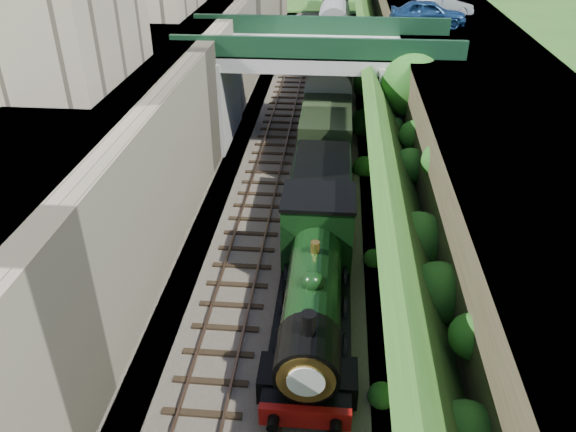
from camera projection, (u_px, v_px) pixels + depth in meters
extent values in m
cube|color=#473F38|center=(304.00, 168.00, 32.63)|extent=(10.00, 90.00, 0.20)
cube|color=#756B56|center=(206.00, 109.00, 31.31)|extent=(1.00, 90.00, 7.00)
cube|color=#262628|center=(145.00, 107.00, 31.58)|extent=(6.00, 90.00, 7.00)
cube|color=#262628|center=(479.00, 124.00, 30.38)|extent=(8.00, 90.00, 6.25)
cube|color=#1E4714|center=(395.00, 128.00, 30.93)|extent=(4.02, 90.00, 6.36)
sphere|color=#194C14|center=(472.00, 337.00, 15.01)|extent=(1.28, 1.28, 1.28)
sphere|color=#194C14|center=(438.00, 294.00, 17.65)|extent=(2.08, 2.08, 2.08)
sphere|color=#194C14|center=(418.00, 243.00, 20.78)|extent=(2.39, 2.39, 2.39)
sphere|color=#194C14|center=(441.00, 161.00, 22.74)|extent=(1.65, 1.65, 1.65)
sphere|color=#194C14|center=(410.00, 166.00, 25.55)|extent=(1.67, 1.67, 1.67)
sphere|color=#194C14|center=(414.00, 136.00, 27.21)|extent=(1.49, 1.49, 1.49)
sphere|color=#194C14|center=(393.00, 130.00, 30.70)|extent=(1.36, 1.36, 1.36)
sphere|color=#194C14|center=(387.00, 113.00, 33.51)|extent=(2.31, 2.31, 2.31)
sphere|color=#194C14|center=(365.00, 124.00, 36.84)|extent=(1.99, 1.99, 1.99)
sphere|color=#194C14|center=(380.00, 86.00, 38.41)|extent=(1.42, 1.42, 1.42)
sphere|color=#194C14|center=(368.00, 86.00, 41.75)|extent=(2.26, 2.26, 2.26)
sphere|color=#194C14|center=(366.00, 78.00, 43.78)|extent=(1.90, 1.90, 1.90)
sphere|color=#194C14|center=(387.00, 32.00, 45.71)|extent=(1.93, 1.93, 1.93)
sphere|color=#194C14|center=(365.00, 52.00, 49.91)|extent=(1.98, 1.98, 1.98)
sphere|color=#194C14|center=(362.00, 46.00, 52.77)|extent=(2.12, 2.12, 2.12)
sphere|color=#194C14|center=(362.00, 41.00, 54.19)|extent=(2.25, 2.25, 2.25)
sphere|color=#194C14|center=(363.00, 29.00, 57.31)|extent=(1.81, 1.81, 1.81)
cube|color=black|center=(270.00, 164.00, 32.71)|extent=(2.50, 90.00, 0.07)
cube|color=brown|center=(257.00, 162.00, 32.72)|extent=(0.08, 90.00, 0.14)
cube|color=brown|center=(282.00, 163.00, 32.61)|extent=(0.08, 90.00, 0.14)
cube|color=black|center=(324.00, 166.00, 32.47)|extent=(2.50, 90.00, 0.07)
cube|color=brown|center=(312.00, 164.00, 32.48)|extent=(0.08, 90.00, 0.14)
cube|color=brown|center=(337.00, 165.00, 32.37)|extent=(0.08, 90.00, 0.14)
cube|color=gray|center=(318.00, 53.00, 33.17)|extent=(16.00, 6.00, 0.90)
cube|color=#143720|center=(316.00, 49.00, 30.24)|extent=(16.00, 0.30, 1.20)
cube|color=#143720|center=(320.00, 26.00, 35.13)|extent=(16.00, 0.30, 1.20)
cube|color=gray|center=(221.00, 97.00, 35.07)|extent=(1.40, 6.40, 5.70)
cube|color=gray|center=(393.00, 102.00, 34.27)|extent=(2.40, 6.40, 5.70)
cube|color=gray|center=(73.00, 30.00, 23.67)|extent=(4.00, 8.00, 4.00)
cylinder|color=black|center=(406.00, 129.00, 32.16)|extent=(0.30, 0.30, 4.40)
sphere|color=#194C14|center=(411.00, 85.00, 30.83)|extent=(3.60, 3.60, 3.60)
sphere|color=#194C14|center=(418.00, 91.00, 31.79)|extent=(2.40, 2.40, 2.40)
imported|color=navy|center=(428.00, 13.00, 36.49)|extent=(4.92, 2.04, 1.67)
imported|color=#9A9B9E|center=(442.00, 7.00, 39.03)|extent=(4.57, 3.11, 1.43)
cube|color=black|center=(312.00, 332.00, 20.05)|extent=(2.40, 8.40, 0.60)
cube|color=black|center=(314.00, 302.00, 20.63)|extent=(2.70, 10.00, 0.35)
cube|color=maroon|center=(305.00, 417.00, 16.31)|extent=(2.70, 0.25, 0.70)
cylinder|color=black|center=(313.00, 288.00, 19.28)|extent=(1.90, 5.60, 1.90)
cylinder|color=black|center=(308.00, 357.00, 16.45)|extent=(1.96, 1.80, 1.96)
cylinder|color=white|center=(306.00, 382.00, 15.61)|extent=(1.10, 0.05, 1.10)
cylinder|color=black|center=(309.00, 326.00, 15.84)|extent=(0.44, 0.44, 0.90)
sphere|color=black|center=(312.00, 282.00, 17.92)|extent=(0.76, 0.76, 0.76)
cylinder|color=#A57F33|center=(315.00, 248.00, 19.41)|extent=(0.32, 0.32, 0.50)
cube|color=black|center=(318.00, 229.00, 22.29)|extent=(2.75, 2.40, 2.80)
cube|color=black|center=(319.00, 197.00, 21.55)|extent=(2.85, 2.50, 0.15)
cube|color=black|center=(268.00, 378.00, 17.74)|extent=(0.60, 1.40, 0.90)
cube|color=black|center=(348.00, 383.00, 17.55)|extent=(0.60, 1.40, 0.90)
cube|color=black|center=(320.00, 217.00, 27.11)|extent=(2.30, 6.00, 0.50)
cube|color=black|center=(321.00, 212.00, 26.98)|extent=(2.60, 6.00, 0.50)
cube|color=black|center=(321.00, 190.00, 26.37)|extent=(2.70, 6.00, 2.40)
cube|color=black|center=(322.00, 166.00, 25.73)|extent=(2.50, 5.60, 0.20)
cube|color=black|center=(327.00, 123.00, 37.93)|extent=(2.30, 17.00, 0.40)
cube|color=black|center=(328.00, 119.00, 37.81)|extent=(2.50, 17.00, 0.50)
cube|color=black|center=(328.00, 98.00, 37.04)|extent=(2.80, 18.00, 2.70)
cube|color=slate|center=(329.00, 75.00, 36.28)|extent=(2.90, 18.00, 0.50)
cube|color=black|center=(333.00, 52.00, 54.05)|extent=(2.30, 17.00, 0.40)
cube|color=black|center=(333.00, 49.00, 53.92)|extent=(2.50, 17.00, 0.50)
cube|color=black|center=(334.00, 33.00, 53.16)|extent=(2.80, 18.00, 2.70)
cube|color=slate|center=(334.00, 17.00, 52.39)|extent=(2.90, 18.00, 0.50)
cube|color=black|center=(336.00, 13.00, 70.16)|extent=(2.30, 17.00, 0.40)
cube|color=black|center=(336.00, 11.00, 70.04)|extent=(2.50, 17.00, 0.50)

